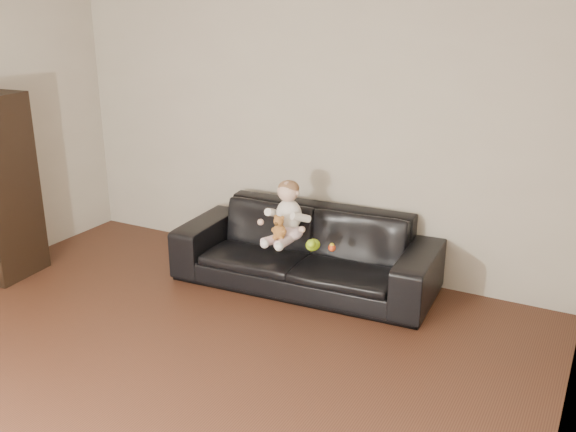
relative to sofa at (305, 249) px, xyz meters
The scene contains 9 objects.
floor 2.29m from the sofa, 96.35° to the right, with size 5.50×5.50×0.00m, color #4A291A.
wall_back 1.12m from the sofa, 116.59° to the left, with size 5.00×5.00×0.00m, color #B9AF9B.
wall_right 3.33m from the sofa, 45.00° to the right, with size 5.50×5.50×0.00m, color #B9AF9B.
sofa is the anchor object (origin of this frame).
baby 0.38m from the sofa, 132.34° to the right, with size 0.38×0.47×0.53m.
teddy_bear 0.41m from the sofa, 109.92° to the right, with size 0.14×0.14×0.21m.
toy_green 0.33m from the sofa, 51.19° to the right, with size 0.12×0.14×0.10m, color #97CE18.
toy_rattle 0.40m from the sofa, 27.61° to the right, with size 0.06×0.06×0.06m, color #E6461B.
toy_blue_disc 0.22m from the sofa, 41.80° to the right, with size 0.10×0.10×0.01m, color blue.
Camera 1 is at (2.58, -2.46, 2.44)m, focal length 40.00 mm.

